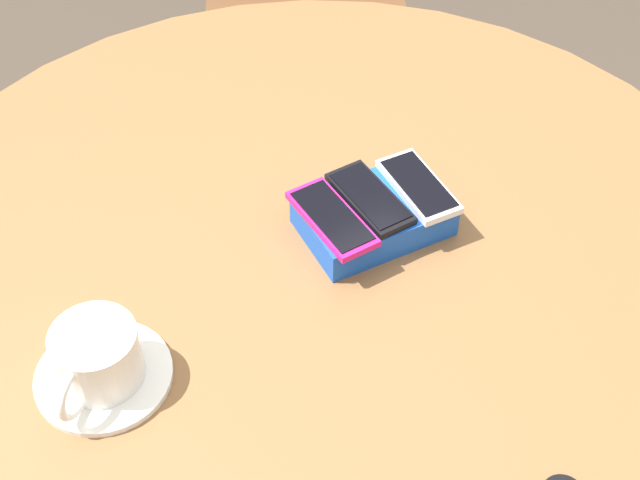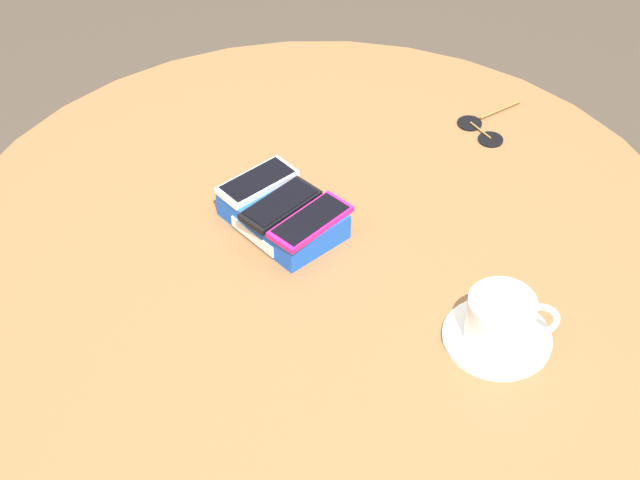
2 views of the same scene
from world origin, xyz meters
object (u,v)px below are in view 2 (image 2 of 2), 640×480
object	(u,v)px
phone_box	(283,215)
phone_white	(257,182)
sunglasses	(483,129)
round_table	(320,302)
phone_black	(282,204)
saucer	(497,338)
phone_magenta	(311,221)
coffee_cup	(502,318)

from	to	relation	value
phone_box	phone_white	distance (m)	0.07
phone_box	sunglasses	size ratio (longest dim) A/B	1.35
round_table	phone_black	world-z (taller)	phone_black
phone_white	sunglasses	xyz separation A→B (m)	(0.16, 0.38, -0.04)
round_table	phone_black	xyz separation A→B (m)	(-0.07, 0.00, 0.15)
saucer	sunglasses	world-z (taller)	saucer
phone_magenta	coffee_cup	xyz separation A→B (m)	(0.31, 0.01, -0.00)
phone_magenta	sunglasses	world-z (taller)	phone_magenta
phone_black	phone_white	bearing A→B (deg)	166.35
sunglasses	phone_white	bearing A→B (deg)	-113.17
saucer	coffee_cup	size ratio (longest dim) A/B	1.32
round_table	coffee_cup	size ratio (longest dim) A/B	10.15
phone_box	coffee_cup	distance (m)	0.37
phone_box	phone_magenta	world-z (taller)	phone_magenta
phone_magenta	round_table	bearing A→B (deg)	-2.38
round_table	coffee_cup	distance (m)	0.33
phone_white	phone_black	bearing A→B (deg)	-13.65
phone_box	coffee_cup	bearing A→B (deg)	1.25
phone_box	round_table	bearing A→B (deg)	-4.75
sunglasses	round_table	bearing A→B (deg)	-93.74
phone_white	phone_magenta	xyz separation A→B (m)	(0.12, -0.02, -0.00)
sunglasses	coffee_cup	bearing A→B (deg)	-54.69
phone_black	coffee_cup	distance (m)	0.37
phone_magenta	phone_black	bearing A→B (deg)	177.57
phone_box	saucer	world-z (taller)	phone_box
round_table	coffee_cup	xyz separation A→B (m)	(0.30, 0.01, 0.15)
round_table	phone_white	distance (m)	0.21
saucer	coffee_cup	bearing A→B (deg)	35.86
round_table	phone_magenta	world-z (taller)	phone_magenta
phone_magenta	coffee_cup	world-z (taller)	coffee_cup
saucer	coffee_cup	xyz separation A→B (m)	(0.00, 0.00, 0.04)
phone_black	saucer	size ratio (longest dim) A/B	0.87
round_table	saucer	world-z (taller)	saucer
saucer	round_table	bearing A→B (deg)	-177.46
phone_black	saucer	distance (m)	0.37
phone_magenta	saucer	xyz separation A→B (m)	(0.31, 0.01, -0.04)
phone_black	coffee_cup	xyz separation A→B (m)	(0.37, 0.01, -0.00)
phone_box	sunglasses	xyz separation A→B (m)	(0.10, 0.39, -0.02)
phone_white	phone_black	size ratio (longest dim) A/B	1.01
round_table	phone_box	world-z (taller)	phone_box
coffee_cup	phone_black	bearing A→B (deg)	-178.25
phone_white	phone_magenta	size ratio (longest dim) A/B	0.97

